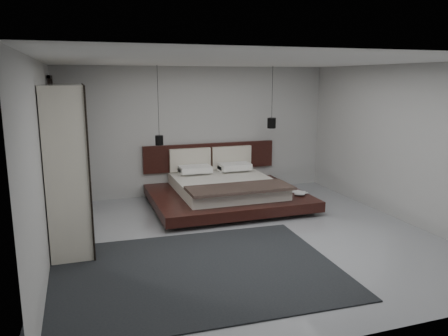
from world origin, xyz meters
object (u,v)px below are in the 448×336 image
object	(u,v)px
lattice_screen	(55,145)
pendant_left	(159,140)
wardrobe	(68,162)
pendant_right	(272,123)
rug	(191,272)
bed	(225,190)

from	to	relation	value
lattice_screen	pendant_left	distance (m)	1.98
pendant_left	wardrobe	bearing A→B (deg)	-140.86
pendant_left	wardrobe	size ratio (longest dim) A/B	0.63
wardrobe	pendant_right	bearing A→B (deg)	18.46
pendant_right	wardrobe	world-z (taller)	pendant_right
lattice_screen	rug	world-z (taller)	lattice_screen
wardrobe	rug	world-z (taller)	wardrobe
lattice_screen	wardrobe	world-z (taller)	lattice_screen
bed	wardrobe	size ratio (longest dim) A/B	1.21
pendant_right	wardrobe	distance (m)	4.45
pendant_right	wardrobe	bearing A→B (deg)	-161.54
bed	pendant_right	world-z (taller)	pendant_right
pendant_left	rug	bearing A→B (deg)	-93.79
bed	rug	distance (m)	3.28
pendant_right	wardrobe	xyz separation A→B (m)	(-4.21, -1.40, -0.36)
bed	wardrobe	xyz separation A→B (m)	(-2.97, -0.91, 0.92)
pendant_right	rug	distance (m)	4.64
wardrobe	lattice_screen	bearing A→B (deg)	99.80
pendant_right	rug	xyz separation A→B (m)	(-2.71, -3.42, -1.58)
bed	wardrobe	bearing A→B (deg)	-163.01
bed	pendant_left	size ratio (longest dim) A/B	1.91
pendant_left	lattice_screen	bearing A→B (deg)	178.47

